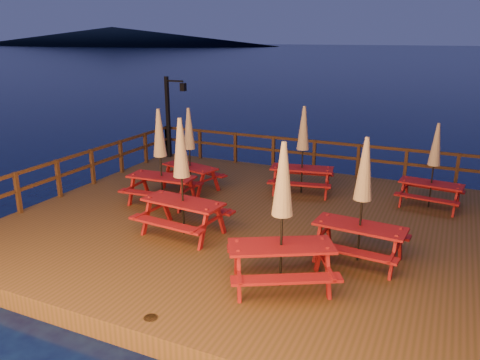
{
  "coord_description": "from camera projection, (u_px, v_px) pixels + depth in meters",
  "views": [
    {
      "loc": [
        4.1,
        -10.02,
        4.82
      ],
      "look_at": [
        -0.79,
        0.6,
        1.2
      ],
      "focal_mm": 35.0,
      "sensor_mm": 36.0,
      "label": 1
    }
  ],
  "objects": [
    {
      "name": "picnic_table_6",
      "position": [
        182.0,
        176.0,
        10.47
      ],
      "size": [
        2.03,
        1.72,
        2.72
      ],
      "rotation": [
        0.0,
        0.0,
        -0.09
      ],
      "color": "maroon",
      "rests_on": "deck"
    },
    {
      "name": "picnic_table_5",
      "position": [
        362.0,
        199.0,
        9.21
      ],
      "size": [
        1.91,
        1.62,
        2.58
      ],
      "rotation": [
        0.0,
        0.0,
        -0.08
      ],
      "color": "maroon",
      "rests_on": "deck"
    },
    {
      "name": "picnic_table_0",
      "position": [
        160.0,
        155.0,
        12.48
      ],
      "size": [
        1.91,
        1.61,
        2.6
      ],
      "rotation": [
        0.0,
        0.0,
        0.06
      ],
      "color": "maroon",
      "rests_on": "deck"
    },
    {
      "name": "lamp_post",
      "position": [
        171.0,
        110.0,
        17.21
      ],
      "size": [
        0.85,
        0.18,
        3.0
      ],
      "color": "black",
      "rests_on": "deck"
    },
    {
      "name": "deck_piles",
      "position": [
        258.0,
        247.0,
        11.85
      ],
      "size": [
        11.44,
        9.44,
        1.4
      ],
      "color": "#3D2113",
      "rests_on": "ground"
    },
    {
      "name": "deck",
      "position": [
        258.0,
        228.0,
        11.7
      ],
      "size": [
        12.0,
        10.0,
        0.4
      ],
      "primitive_type": "cube",
      "color": "#4C3718",
      "rests_on": "ground"
    },
    {
      "name": "railing",
      "position": [
        283.0,
        173.0,
        12.96
      ],
      "size": [
        11.8,
        9.75,
        1.1
      ],
      "color": "#3D2113",
      "rests_on": "deck"
    },
    {
      "name": "headland_left",
      "position": [
        112.0,
        36.0,
        239.2
      ],
      "size": [
        180.0,
        84.0,
        9.0
      ],
      "primitive_type": "ellipsoid",
      "color": "black",
      "rests_on": "ground"
    },
    {
      "name": "picnic_table_2",
      "position": [
        189.0,
        148.0,
        13.64
      ],
      "size": [
        2.01,
        1.79,
        2.45
      ],
      "rotation": [
        0.0,
        0.0,
        -0.25
      ],
      "color": "maroon",
      "rests_on": "deck"
    },
    {
      "name": "ground",
      "position": [
        258.0,
        236.0,
        11.76
      ],
      "size": [
        500.0,
        500.0,
        0.0
      ],
      "primitive_type": "plane",
      "color": "#050932",
      "rests_on": "ground"
    },
    {
      "name": "picnic_table_3",
      "position": [
        303.0,
        149.0,
        13.35
      ],
      "size": [
        2.01,
        1.76,
        2.54
      ],
      "rotation": [
        0.0,
        0.0,
        0.18
      ],
      "color": "maroon",
      "rests_on": "deck"
    },
    {
      "name": "picnic_table_4",
      "position": [
        282.0,
        214.0,
        8.23
      ],
      "size": [
        2.41,
        2.28,
        2.71
      ],
      "rotation": [
        0.0,
        0.0,
        0.5
      ],
      "color": "maroon",
      "rests_on": "deck"
    },
    {
      "name": "picnic_table_1",
      "position": [
        434.0,
        165.0,
        12.23
      ],
      "size": [
        1.74,
        1.49,
        2.28
      ],
      "rotation": [
        0.0,
        0.0,
        -0.12
      ],
      "color": "maroon",
      "rests_on": "deck"
    }
  ]
}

